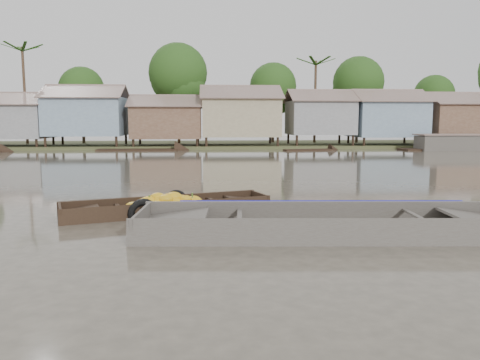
{
  "coord_description": "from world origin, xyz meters",
  "views": [
    {
      "loc": [
        -0.46,
        -11.23,
        2.39
      ],
      "look_at": [
        0.43,
        1.13,
        0.8
      ],
      "focal_mm": 35.0,
      "sensor_mm": 36.0,
      "label": 1
    }
  ],
  "objects": [
    {
      "name": "ground",
      "position": [
        0.0,
        0.0,
        0.0
      ],
      "size": [
        120.0,
        120.0,
        0.0
      ],
      "primitive_type": "plane",
      "color": "#474237",
      "rests_on": "ground"
    },
    {
      "name": "viewer_boat",
      "position": [
        2.16,
        -1.68,
        0.07
      ],
      "size": [
        8.26,
        2.68,
        0.65
      ],
      "rotation": [
        0.0,
        0.0,
        -0.07
      ],
      "color": "#463F3B",
      "rests_on": "ground"
    },
    {
      "name": "distant_boats",
      "position": [
        13.13,
        24.1,
        0.22
      ],
      "size": [
        46.39,
        15.32,
        1.38
      ],
      "color": "black",
      "rests_on": "ground"
    },
    {
      "name": "riverbank",
      "position": [
        3.03,
        31.86,
        3.07
      ],
      "size": [
        120.0,
        12.47,
        10.22
      ],
      "color": "#384723",
      "rests_on": "ground"
    },
    {
      "name": "banana_boat",
      "position": [
        -1.54,
        0.8,
        0.14
      ],
      "size": [
        5.49,
        2.89,
        0.77
      ],
      "rotation": [
        0.0,
        0.0,
        0.32
      ],
      "color": "black",
      "rests_on": "ground"
    }
  ]
}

